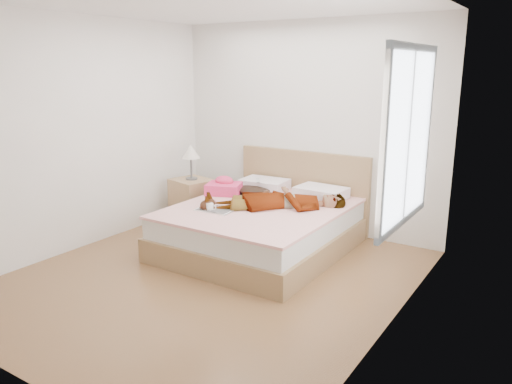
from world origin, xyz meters
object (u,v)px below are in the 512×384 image
(magazine, at_px, (216,209))
(coffee_mug, at_px, (210,207))
(plush_toy, at_px, (207,205))
(bed, at_px, (265,224))
(nightstand, at_px, (192,198))
(woman, at_px, (276,197))
(towel, at_px, (224,187))
(phone, at_px, (258,180))

(magazine, distance_m, coffee_mug, 0.08)
(coffee_mug, distance_m, plush_toy, 0.07)
(bed, bearing_deg, nightstand, 168.85)
(woman, height_order, coffee_mug, woman)
(woman, distance_m, nightstand, 1.48)
(bed, height_order, towel, bed)
(woman, height_order, plush_toy, woman)
(woman, bearing_deg, magazine, -79.25)
(phone, height_order, towel, towel)
(woman, relative_size, bed, 0.77)
(phone, relative_size, coffee_mug, 0.70)
(bed, relative_size, nightstand, 1.97)
(woman, height_order, magazine, woman)
(coffee_mug, bearing_deg, bed, 56.53)
(magazine, bearing_deg, plush_toy, -154.12)
(phone, distance_m, magazine, 0.90)
(nightstand, bearing_deg, towel, -8.77)
(coffee_mug, bearing_deg, nightstand, 139.27)
(coffee_mug, distance_m, nightstand, 1.25)
(coffee_mug, bearing_deg, phone, 89.82)
(phone, height_order, magazine, phone)
(towel, xyz_separation_m, coffee_mug, (0.34, -0.71, -0.04))
(magazine, xyz_separation_m, plush_toy, (-0.08, -0.04, 0.05))
(woman, height_order, bed, bed)
(bed, xyz_separation_m, magazine, (-0.34, -0.48, 0.24))
(bed, bearing_deg, coffee_mug, -123.47)
(plush_toy, height_order, nightstand, nightstand)
(woman, distance_m, plush_toy, 0.78)
(magazine, bearing_deg, phone, 91.11)
(phone, bearing_deg, coffee_mug, -124.85)
(phone, bearing_deg, bed, -83.80)
(woman, relative_size, towel, 3.21)
(coffee_mug, relative_size, nightstand, 0.12)
(phone, xyz_separation_m, towel, (-0.34, -0.25, -0.08))
(magazine, height_order, nightstand, nightstand)
(towel, bearing_deg, woman, -10.06)
(phone, distance_m, plush_toy, 0.94)
(coffee_mug, xyz_separation_m, nightstand, (-0.93, 0.80, -0.21))
(bed, xyz_separation_m, plush_toy, (-0.42, -0.52, 0.29))
(coffee_mug, relative_size, plush_toy, 0.58)
(coffee_mug, height_order, nightstand, nightstand)
(towel, bearing_deg, coffee_mug, -64.60)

